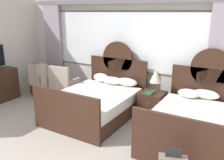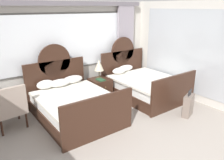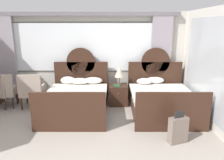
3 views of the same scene
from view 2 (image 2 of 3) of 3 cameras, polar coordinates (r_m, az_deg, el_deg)
The scene contains 9 objects.
wall_back_window at distance 6.10m, azimuth -14.86°, elevation 7.31°, with size 6.27×0.22×2.70m.
wall_right_mirror at distance 6.42m, azimuth 21.37°, elevation 6.44°, with size 0.08×4.52×2.70m.
bed_near_window at distance 5.36m, azimuth -9.84°, elevation -6.06°, with size 1.64×2.15×1.64m.
bed_near_mirror at distance 6.58m, azimuth 8.11°, elevation -1.32°, with size 1.64×2.15×1.64m.
nightstand_between_beds at distance 6.37m, azimuth -3.11°, elevation -2.26°, with size 0.54×0.57×0.59m.
table_lamp_on_nightstand at distance 6.24m, azimuth -3.37°, elevation 3.80°, with size 0.27×0.27×0.55m.
book_on_nightstand at distance 6.16m, azimuth -2.96°, elevation 0.07°, with size 0.18×0.26×0.03m.
armchair_by_window_left at distance 5.21m, azimuth -24.85°, elevation -6.22°, with size 0.67×0.67×1.00m.
suitcase_on_floor at distance 5.69m, azimuth 19.07°, elevation -6.19°, with size 0.41×0.28×0.67m.
Camera 2 is at (-2.17, -1.66, 2.55)m, focal length 35.48 mm.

